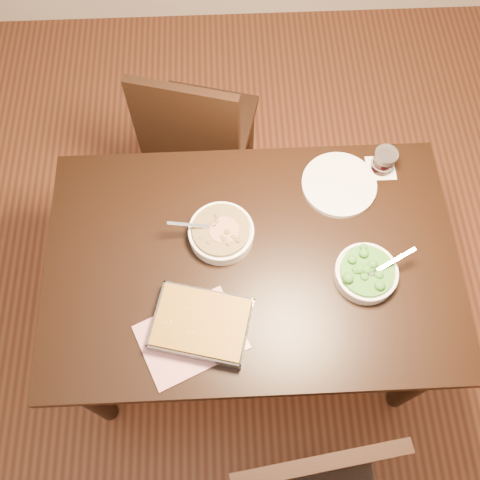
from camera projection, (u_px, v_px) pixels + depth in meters
The scene contains 11 objects.
ground at pixel (249, 323), 2.49m from camera, with size 4.00×4.00×0.00m, color #462014.
room at pixel (263, 42), 0.94m from camera, with size 4.04×4.04×2.72m.
table at pixel (251, 270), 1.89m from camera, with size 1.40×0.90×0.75m.
magazine_a at pixel (191, 337), 1.69m from camera, with size 0.31×0.23×0.01m, color #C7394F.
coaster at pixel (381, 168), 1.96m from camera, with size 0.10×0.10×0.00m, color white.
stew_bowl at pixel (221, 232), 1.82m from camera, with size 0.25×0.22×0.09m.
broccoli_bowl at pixel (366, 273), 1.76m from camera, with size 0.23×0.21×0.08m.
baking_dish at pixel (202, 324), 1.68m from camera, with size 0.35×0.29×0.05m.
wine_tumbler at pixel (384, 160), 1.92m from camera, with size 0.08×0.08×0.09m.
dinner_plate at pixel (339, 185), 1.92m from camera, with size 0.27×0.27×0.02m, color silver.
chair_far at pixel (197, 132), 2.32m from camera, with size 0.53×0.53×0.92m.
Camera 1 is at (-0.07, -0.71, 2.41)m, focal length 40.00 mm.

